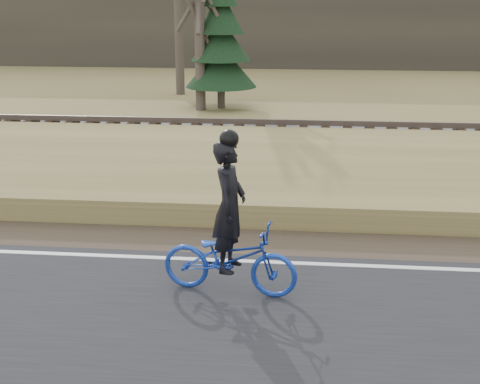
# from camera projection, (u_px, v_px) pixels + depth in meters

# --- Properties ---
(ground) EXTENTS (120.00, 120.00, 0.00)m
(ground) POSITION_uv_depth(u_px,v_px,m) (336.00, 274.00, 10.11)
(ground) COLOR olive
(ground) RESTS_ON ground
(road) EXTENTS (120.00, 6.00, 0.06)m
(road) POSITION_uv_depth(u_px,v_px,m) (344.00, 358.00, 7.72)
(road) COLOR black
(road) RESTS_ON ground
(edge_line) EXTENTS (120.00, 0.12, 0.01)m
(edge_line) POSITION_uv_depth(u_px,v_px,m) (336.00, 265.00, 10.28)
(edge_line) COLOR silver
(edge_line) RESTS_ON road
(shoulder) EXTENTS (120.00, 1.60, 0.04)m
(shoulder) POSITION_uv_depth(u_px,v_px,m) (334.00, 244.00, 11.25)
(shoulder) COLOR #473A2B
(shoulder) RESTS_ON ground
(embankment) EXTENTS (120.00, 5.00, 0.44)m
(embankment) POSITION_uv_depth(u_px,v_px,m) (330.00, 184.00, 14.05)
(embankment) COLOR olive
(embankment) RESTS_ON ground
(ballast) EXTENTS (120.00, 3.00, 0.45)m
(ballast) POSITION_uv_depth(u_px,v_px,m) (326.00, 145.00, 17.67)
(ballast) COLOR slate
(ballast) RESTS_ON ground
(railroad) EXTENTS (120.00, 2.40, 0.29)m
(railroad) POSITION_uv_depth(u_px,v_px,m) (326.00, 133.00, 17.58)
(railroad) COLOR black
(railroad) RESTS_ON ballast
(treeline_backdrop) EXTENTS (120.00, 4.00, 6.00)m
(treeline_backdrop) POSITION_uv_depth(u_px,v_px,m) (319.00, 12.00, 37.84)
(treeline_backdrop) COLOR #383328
(treeline_backdrop) RESTS_ON ground
(cyclist) EXTENTS (1.99, 0.95, 2.31)m
(cyclist) POSITION_uv_depth(u_px,v_px,m) (230.00, 243.00, 9.16)
(cyclist) COLOR #17369E
(cyclist) RESTS_ON road
(bare_tree_near_left) EXTENTS (0.36, 0.36, 6.32)m
(bare_tree_near_left) POSITION_uv_depth(u_px,v_px,m) (199.00, 20.00, 23.30)
(bare_tree_near_left) COLOR #4D4438
(bare_tree_near_left) RESTS_ON ground
(conifer) EXTENTS (2.60, 2.60, 5.12)m
(conifer) POSITION_uv_depth(u_px,v_px,m) (221.00, 41.00, 23.97)
(conifer) COLOR #4D4438
(conifer) RESTS_ON ground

